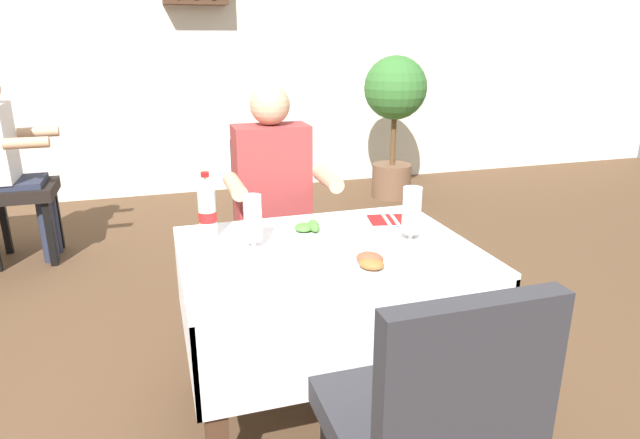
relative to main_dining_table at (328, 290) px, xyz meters
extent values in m
plane|color=brown|center=(-0.14, -0.11, -0.55)|extent=(11.00, 11.00, 0.00)
cube|color=silver|center=(-0.14, 3.67, 1.05)|extent=(11.00, 0.12, 3.19)
cube|color=white|center=(0.00, 0.00, 0.16)|extent=(1.08, 0.83, 0.02)
cube|color=white|center=(0.00, -0.41, -0.01)|extent=(1.08, 0.02, 0.32)
cube|color=white|center=(0.00, 0.41, -0.01)|extent=(1.08, 0.02, 0.32)
cube|color=white|center=(-0.53, 0.00, -0.01)|extent=(0.02, 0.83, 0.32)
cube|color=white|center=(0.53, 0.00, -0.01)|extent=(0.02, 0.83, 0.32)
cube|color=#472D1E|center=(-0.48, -0.36, -0.20)|extent=(0.07, 0.07, 0.70)
cube|color=#472D1E|center=(0.48, -0.36, -0.20)|extent=(0.07, 0.07, 0.70)
cube|color=#472D1E|center=(-0.48, 0.36, -0.20)|extent=(0.07, 0.07, 0.70)
cube|color=#472D1E|center=(0.48, 0.36, -0.20)|extent=(0.07, 0.07, 0.70)
cube|color=#2D2D33|center=(0.00, 0.72, -0.06)|extent=(0.44, 0.44, 0.08)
cube|color=#2D2D33|center=(0.00, 0.97, 0.20)|extent=(0.42, 0.06, 0.44)
cube|color=black|center=(-0.17, 0.55, -0.32)|extent=(0.04, 0.04, 0.45)
cube|color=black|center=(0.17, 0.55, -0.32)|extent=(0.04, 0.04, 0.45)
cube|color=black|center=(-0.17, 0.89, -0.32)|extent=(0.04, 0.04, 0.45)
cube|color=black|center=(0.17, 0.89, -0.32)|extent=(0.04, 0.04, 0.45)
cube|color=#2D2D33|center=(0.00, -0.72, -0.06)|extent=(0.44, 0.44, 0.08)
cube|color=#2D2D33|center=(0.00, -0.97, 0.20)|extent=(0.42, 0.06, 0.44)
cylinder|color=#282D42|center=(-0.12, 0.51, -0.32)|extent=(0.10, 0.10, 0.45)
cylinder|color=#282D42|center=(0.04, 0.51, -0.32)|extent=(0.10, 0.10, 0.45)
cube|color=#282D42|center=(-0.04, 0.68, -0.04)|extent=(0.34, 0.36, 0.12)
cube|color=#9E3838|center=(-0.04, 0.76, 0.27)|extent=(0.36, 0.20, 0.50)
sphere|color=tan|center=(-0.04, 0.76, 0.62)|extent=(0.19, 0.19, 0.19)
cylinder|color=tan|center=(-0.26, 0.53, 0.30)|extent=(0.07, 0.26, 0.07)
cylinder|color=tan|center=(0.17, 0.53, 0.30)|extent=(0.07, 0.26, 0.07)
cylinder|color=white|center=(0.08, -0.21, 0.18)|extent=(0.23, 0.23, 0.01)
ellipsoid|color=#99602D|center=(0.07, -0.25, 0.20)|extent=(0.11, 0.11, 0.04)
ellipsoid|color=#C14C33|center=(0.08, -0.22, 0.21)|extent=(0.12, 0.12, 0.05)
cylinder|color=white|center=(-0.05, 0.17, 0.18)|extent=(0.23, 0.23, 0.01)
ellipsoid|color=#4C8E38|center=(-0.04, 0.18, 0.20)|extent=(0.11, 0.11, 0.03)
ellipsoid|color=#4C8E38|center=(-0.01, 0.17, 0.20)|extent=(0.05, 0.10, 0.04)
cylinder|color=white|center=(-0.26, 0.08, 0.17)|extent=(0.07, 0.07, 0.01)
cylinder|color=white|center=(-0.26, 0.08, 0.19)|extent=(0.02, 0.02, 0.03)
cylinder|color=white|center=(-0.26, 0.08, 0.29)|extent=(0.07, 0.07, 0.17)
cylinder|color=gold|center=(-0.26, 0.08, 0.26)|extent=(0.06, 0.06, 0.11)
cylinder|color=white|center=(0.33, -0.02, 0.17)|extent=(0.07, 0.07, 0.01)
cylinder|color=white|center=(0.33, -0.02, 0.19)|extent=(0.02, 0.02, 0.03)
cylinder|color=white|center=(0.33, -0.02, 0.29)|extent=(0.07, 0.07, 0.17)
cylinder|color=black|center=(0.33, -0.02, 0.24)|extent=(0.07, 0.07, 0.07)
cylinder|color=silver|center=(-0.41, 0.25, 0.27)|extent=(0.07, 0.07, 0.19)
cylinder|color=red|center=(-0.41, 0.25, 0.26)|extent=(0.07, 0.07, 0.04)
cone|color=silver|center=(-0.41, 0.25, 0.39)|extent=(0.06, 0.06, 0.05)
cylinder|color=red|center=(-0.41, 0.25, 0.42)|extent=(0.03, 0.03, 0.02)
cube|color=maroon|center=(0.35, 0.23, 0.18)|extent=(0.19, 0.16, 0.01)
cube|color=silver|center=(0.33, 0.23, 0.18)|extent=(0.05, 0.19, 0.01)
cube|color=silver|center=(0.37, 0.23, 0.18)|extent=(0.05, 0.19, 0.01)
cube|color=black|center=(-1.47, 2.16, -0.06)|extent=(0.44, 0.44, 0.08)
cube|color=black|center=(-1.30, 1.99, -0.32)|extent=(0.04, 0.04, 0.45)
cube|color=black|center=(-1.30, 2.33, -0.32)|extent=(0.04, 0.04, 0.45)
cube|color=black|center=(-1.64, 2.33, -0.32)|extent=(0.04, 0.04, 0.45)
cylinder|color=#282D42|center=(-1.32, 2.08, -0.32)|extent=(0.10, 0.10, 0.45)
cylinder|color=#282D42|center=(-1.32, 2.24, -0.32)|extent=(0.10, 0.10, 0.45)
cube|color=#282D42|center=(-1.49, 2.16, -0.04)|extent=(0.36, 0.34, 0.12)
cylinder|color=tan|center=(-1.34, 1.95, 0.30)|extent=(0.26, 0.07, 0.07)
cylinder|color=tan|center=(-1.34, 2.38, 0.30)|extent=(0.26, 0.07, 0.07)
cylinder|color=brown|center=(1.58, 2.88, -0.39)|extent=(0.37, 0.37, 0.32)
cylinder|color=brown|center=(1.58, 2.88, 0.01)|extent=(0.05, 0.05, 0.48)
sphere|color=#387533|center=(1.58, 2.88, 0.48)|extent=(0.58, 0.58, 0.58)
camera|label=1|loc=(-0.59, -1.81, 0.92)|focal=30.75mm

